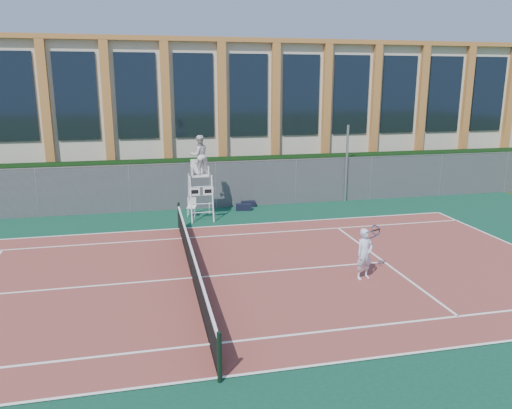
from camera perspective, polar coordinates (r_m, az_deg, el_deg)
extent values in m
plane|color=#233814|center=(15.63, -7.25, -8.41)|extent=(120.00, 120.00, 0.00)
cube|color=#0D3C26|center=(16.55, -7.59, -7.11)|extent=(36.00, 20.00, 0.01)
cube|color=brown|center=(15.62, -7.25, -8.34)|extent=(23.77, 10.97, 0.02)
cylinder|color=black|center=(10.38, -4.19, -17.05)|extent=(0.10, 0.10, 1.10)
cylinder|color=black|center=(20.76, -8.81, -1.26)|extent=(0.10, 0.10, 1.10)
cube|color=black|center=(15.46, -7.30, -6.83)|extent=(0.03, 11.00, 0.86)
cube|color=white|center=(15.31, -7.36, -5.23)|extent=(0.06, 11.20, 0.07)
cube|color=black|center=(24.93, -9.57, 2.51)|extent=(40.00, 1.40, 2.20)
cube|color=beige|center=(32.51, -10.61, 10.20)|extent=(44.00, 10.00, 8.00)
cube|color=#B36F34|center=(32.54, -10.94, 17.42)|extent=(45.00, 10.60, 0.25)
cylinder|color=#9EA0A5|center=(25.45, 10.31, 4.61)|extent=(0.12, 0.12, 3.86)
cylinder|color=white|center=(21.56, -7.44, 0.50)|extent=(0.06, 0.56, 2.03)
cylinder|color=white|center=(21.66, -4.97, 0.63)|extent=(0.06, 0.56, 2.03)
cylinder|color=white|center=(22.57, -7.69, 1.09)|extent=(0.06, 0.56, 2.03)
cylinder|color=white|center=(22.66, -5.33, 1.21)|extent=(0.06, 0.56, 2.03)
cube|color=white|center=(21.91, -6.42, 3.32)|extent=(0.73, 0.62, 0.06)
cube|color=white|center=(22.14, -6.53, 4.38)|extent=(0.73, 0.05, 0.62)
cube|color=white|center=(21.60, -7.02, 1.46)|extent=(0.46, 0.03, 0.35)
cube|color=white|center=(21.66, -5.49, 1.53)|extent=(0.46, 0.03, 0.35)
imported|color=silver|center=(21.82, -6.50, 5.64)|extent=(0.99, 0.86, 1.72)
cube|color=silver|center=(22.60, -7.39, -0.34)|extent=(0.48, 0.48, 0.04)
cube|color=silver|center=(22.71, -7.34, 0.32)|extent=(0.39, 0.14, 0.42)
cylinder|color=silver|center=(22.52, -7.84, -0.95)|extent=(0.03, 0.03, 0.39)
cylinder|color=silver|center=(22.47, -7.04, -0.96)|extent=(0.03, 0.03, 0.39)
cylinder|color=silver|center=(22.82, -7.70, -0.76)|extent=(0.03, 0.03, 0.39)
cylinder|color=silver|center=(22.77, -6.92, -0.76)|extent=(0.03, 0.03, 0.39)
cube|color=black|center=(23.52, -1.43, -0.30)|extent=(0.76, 0.40, 0.31)
cube|color=black|center=(24.21, -0.88, 0.07)|extent=(0.71, 0.37, 0.27)
imported|color=silver|center=(15.53, 12.30, -5.54)|extent=(0.65, 0.51, 1.58)
torus|color=#142D4D|center=(15.69, 13.50, -2.87)|extent=(0.38, 0.30, 0.30)
sphere|color=#CCE533|center=(15.90, 13.54, -2.84)|extent=(0.07, 0.07, 0.07)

